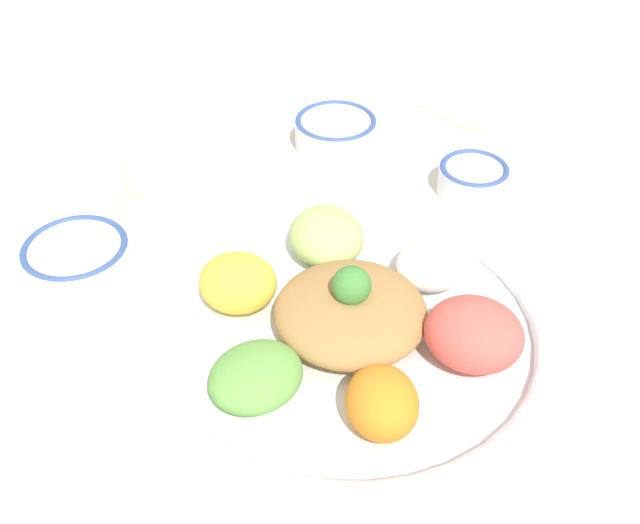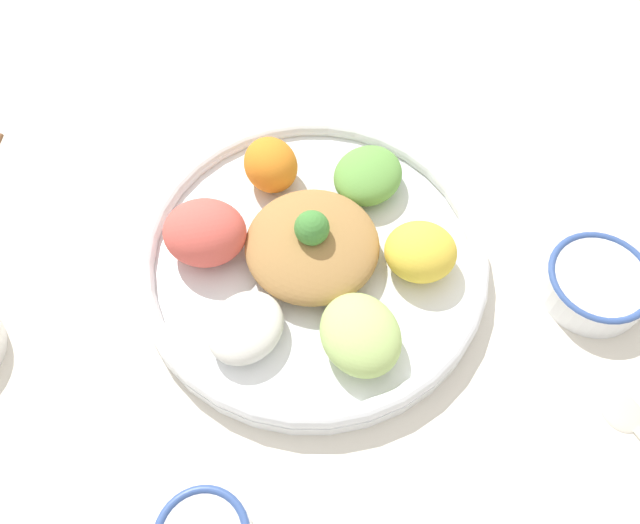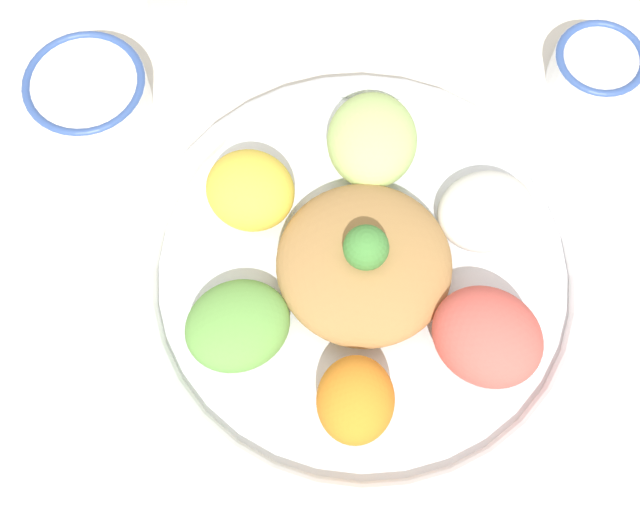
{
  "view_description": "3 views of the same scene",
  "coord_description": "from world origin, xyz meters",
  "px_view_note": "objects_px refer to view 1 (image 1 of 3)",
  "views": [
    {
      "loc": [
        0.39,
        0.33,
        0.53
      ],
      "look_at": [
        -0.01,
        -0.03,
        0.08
      ],
      "focal_mm": 42.0,
      "sensor_mm": 36.0,
      "label": 1
    },
    {
      "loc": [
        -0.31,
        -0.16,
        0.61
      ],
      "look_at": [
        -0.03,
        -0.01,
        0.05
      ],
      "focal_mm": 35.0,
      "sensor_mm": 36.0,
      "label": 2
    },
    {
      "loc": [
        0.17,
        0.22,
        0.72
      ],
      "look_at": [
        0.02,
        -0.01,
        0.04
      ],
      "focal_mm": 50.0,
      "sensor_mm": 36.0,
      "label": 3
    }
  ],
  "objects_px": {
    "salad_platter": "(351,324)",
    "serving_spoon_main": "(128,191)",
    "sauce_bowl_dark": "(473,178)",
    "serving_spoon_extra": "(465,126)",
    "rice_bowl_blue": "(77,257)",
    "sauce_bowl_red": "(336,132)"
  },
  "relations": [
    {
      "from": "salad_platter",
      "to": "serving_spoon_main",
      "type": "height_order",
      "value": "salad_platter"
    },
    {
      "from": "sauce_bowl_dark",
      "to": "serving_spoon_extra",
      "type": "xyz_separation_m",
      "value": [
        -0.13,
        -0.1,
        -0.02
      ]
    },
    {
      "from": "rice_bowl_blue",
      "to": "serving_spoon_extra",
      "type": "height_order",
      "value": "rice_bowl_blue"
    },
    {
      "from": "salad_platter",
      "to": "serving_spoon_extra",
      "type": "relative_size",
      "value": 2.87
    },
    {
      "from": "sauce_bowl_red",
      "to": "serving_spoon_extra",
      "type": "height_order",
      "value": "sauce_bowl_red"
    },
    {
      "from": "rice_bowl_blue",
      "to": "serving_spoon_main",
      "type": "bearing_deg",
      "value": -146.14
    },
    {
      "from": "serving_spoon_main",
      "to": "serving_spoon_extra",
      "type": "relative_size",
      "value": 0.91
    },
    {
      "from": "salad_platter",
      "to": "rice_bowl_blue",
      "type": "height_order",
      "value": "salad_platter"
    },
    {
      "from": "sauce_bowl_red",
      "to": "serving_spoon_main",
      "type": "xyz_separation_m",
      "value": [
        0.25,
        -0.12,
        -0.02
      ]
    },
    {
      "from": "rice_bowl_blue",
      "to": "serving_spoon_extra",
      "type": "distance_m",
      "value": 0.56
    },
    {
      "from": "salad_platter",
      "to": "sauce_bowl_red",
      "type": "distance_m",
      "value": 0.36
    },
    {
      "from": "rice_bowl_blue",
      "to": "salad_platter",
      "type": "bearing_deg",
      "value": 112.15
    },
    {
      "from": "serving_spoon_extra",
      "to": "rice_bowl_blue",
      "type": "bearing_deg",
      "value": 82.18
    },
    {
      "from": "sauce_bowl_red",
      "to": "serving_spoon_main",
      "type": "height_order",
      "value": "sauce_bowl_red"
    },
    {
      "from": "sauce_bowl_dark",
      "to": "serving_spoon_main",
      "type": "relative_size",
      "value": 0.69
    },
    {
      "from": "rice_bowl_blue",
      "to": "sauce_bowl_dark",
      "type": "bearing_deg",
      "value": 150.79
    },
    {
      "from": "sauce_bowl_dark",
      "to": "serving_spoon_extra",
      "type": "height_order",
      "value": "sauce_bowl_dark"
    },
    {
      "from": "sauce_bowl_red",
      "to": "sauce_bowl_dark",
      "type": "distance_m",
      "value": 0.2
    },
    {
      "from": "rice_bowl_blue",
      "to": "serving_spoon_main",
      "type": "xyz_separation_m",
      "value": [
        -0.13,
        -0.09,
        -0.02
      ]
    },
    {
      "from": "sauce_bowl_dark",
      "to": "serving_spoon_main",
      "type": "height_order",
      "value": "sauce_bowl_dark"
    },
    {
      "from": "salad_platter",
      "to": "sauce_bowl_red",
      "type": "bearing_deg",
      "value": -136.4
    },
    {
      "from": "salad_platter",
      "to": "rice_bowl_blue",
      "type": "bearing_deg",
      "value": -67.85
    }
  ]
}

